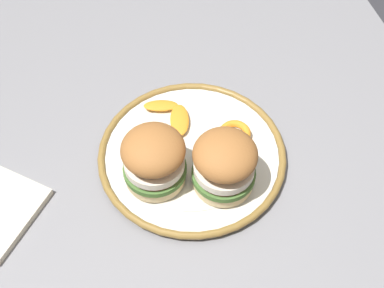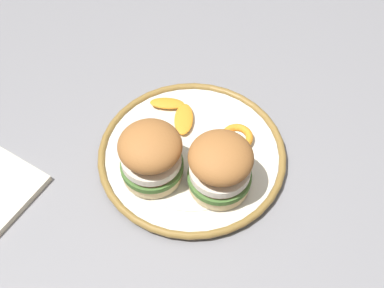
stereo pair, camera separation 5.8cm
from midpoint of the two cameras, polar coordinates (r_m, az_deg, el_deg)
The scene contains 7 objects.
dining_table at distance 0.99m, azimuth -3.93°, elevation -8.23°, with size 1.10×1.02×0.77m.
dinner_plate at distance 0.92m, azimuth -1.79°, elevation -1.20°, with size 0.31×0.31×0.02m.
sandwich_half_left at distance 0.84m, azimuth 1.36°, elevation -2.09°, with size 0.12×0.12×0.10m.
sandwich_half_right at distance 0.85m, azimuth -5.84°, elevation -1.58°, with size 0.11×0.11×0.10m.
orange_peel_curled at distance 0.93m, azimuth 2.62°, elevation 1.01°, with size 0.08×0.08×0.01m.
orange_peel_strip_long at distance 0.97m, azimuth -4.89°, elevation 3.84°, with size 0.04×0.06×0.01m.
orange_peel_strip_short at distance 0.95m, azimuth -3.01°, elevation 2.39°, with size 0.07×0.05×0.01m.
Camera 1 is at (0.45, -0.09, 1.53)m, focal length 52.50 mm.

